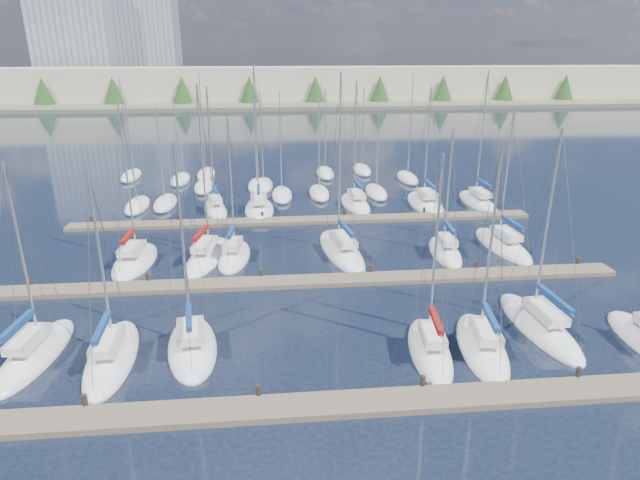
{
  "coord_description": "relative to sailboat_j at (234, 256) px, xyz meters",
  "views": [
    {
      "loc": [
        -3.1,
        -18.66,
        16.05
      ],
      "look_at": [
        0.0,
        14.0,
        4.0
      ],
      "focal_mm": 30.0,
      "sensor_mm": 36.0,
      "label": 1
    }
  ],
  "objects": [
    {
      "name": "sailboat_e",
      "position": [
        14.55,
        -14.98,
        -0.0
      ],
      "size": [
        3.55,
        7.88,
        12.26
      ],
      "rotation": [
        0.0,
        0.0,
        -0.15
      ],
      "color": "white",
      "rests_on": "ground"
    },
    {
      "name": "sailboat_d",
      "position": [
        11.54,
        -15.08,
        0.0
      ],
      "size": [
        2.92,
        7.19,
        11.75
      ],
      "rotation": [
        0.0,
        0.0,
        -0.11
      ],
      "color": "white",
      "rests_on": "ground"
    },
    {
      "name": "sailboat_j",
      "position": [
        0.0,
        0.0,
        0.0
      ],
      "size": [
        2.95,
        7.02,
        11.79
      ],
      "rotation": [
        0.0,
        0.0,
        -0.08
      ],
      "color": "white",
      "rests_on": "ground"
    },
    {
      "name": "sailboat_r",
      "position": [
        25.09,
        13.17,
        0.0
      ],
      "size": [
        2.66,
        8.85,
        14.35
      ],
      "rotation": [
        0.0,
        0.0,
        0.01
      ],
      "color": "white",
      "rests_on": "ground"
    },
    {
      "name": "dock_near",
      "position": [
        6.18,
        -19.29,
        -0.04
      ],
      "size": [
        44.0,
        1.93,
        1.1
      ],
      "color": "#6B5E4C",
      "rests_on": "ground"
    },
    {
      "name": "ground",
      "position": [
        6.18,
        38.7,
        -0.19
      ],
      "size": [
        400.0,
        400.0,
        0.0
      ],
      "primitive_type": "plane",
      "color": "#181F30",
      "rests_on": "ground"
    },
    {
      "name": "sailboat_h",
      "position": [
        -7.65,
        -0.27,
        -0.01
      ],
      "size": [
        3.3,
        7.69,
        12.77
      ],
      "rotation": [
        0.0,
        0.0,
        -0.06
      ],
      "color": "white",
      "rests_on": "ground"
    },
    {
      "name": "sailboat_l",
      "position": [
        17.04,
        -0.65,
        -0.01
      ],
      "size": [
        2.75,
        6.98,
        10.71
      ],
      "rotation": [
        0.0,
        0.0,
        -0.08
      ],
      "color": "white",
      "rests_on": "ground"
    },
    {
      "name": "shoreline",
      "position": [
        -7.11,
        128.47,
        7.25
      ],
      "size": [
        400.0,
        60.0,
        38.0
      ],
      "color": "#666B51",
      "rests_on": "ground"
    },
    {
      "name": "sailboat_p",
      "position": [
        11.95,
        13.84,
        -0.0
      ],
      "size": [
        3.17,
        7.98,
        13.31
      ],
      "rotation": [
        0.0,
        0.0,
        0.07
      ],
      "color": "white",
      "rests_on": "ground"
    },
    {
      "name": "sailboat_a",
      "position": [
        -10.0,
        -13.47,
        -0.01
      ],
      "size": [
        3.14,
        8.06,
        11.43
      ],
      "rotation": [
        0.0,
        0.0,
        -0.1
      ],
      "color": "white",
      "rests_on": "ground"
    },
    {
      "name": "sailboat_k",
      "position": [
        8.67,
        0.39,
        -0.0
      ],
      "size": [
        4.04,
        10.24,
        14.89
      ],
      "rotation": [
        0.0,
        0.0,
        0.14
      ],
      "color": "white",
      "rests_on": "ground"
    },
    {
      "name": "sailboat_o",
      "position": [
        1.84,
        12.75,
        0.0
      ],
      "size": [
        3.05,
        8.1,
        15.01
      ],
      "rotation": [
        0.0,
        0.0,
        0.01
      ],
      "color": "white",
      "rests_on": "ground"
    },
    {
      "name": "sailboat_m",
      "position": [
        22.33,
        0.38,
        -0.01
      ],
      "size": [
        3.24,
        8.87,
        12.15
      ],
      "rotation": [
        0.0,
        0.0,
        0.06
      ],
      "color": "white",
      "rests_on": "ground"
    },
    {
      "name": "sailboat_n",
      "position": [
        -2.61,
        13.06,
        0.01
      ],
      "size": [
        3.53,
        7.39,
        13.03
      ],
      "rotation": [
        0.0,
        0.0,
        0.2
      ],
      "color": "white",
      "rests_on": "ground"
    },
    {
      "name": "dock_far",
      "position": [
        6.18,
        8.71,
        -0.04
      ],
      "size": [
        44.0,
        1.93,
        1.1
      ],
      "color": "#6B5E4C",
      "rests_on": "ground"
    },
    {
      "name": "distant_boats",
      "position": [
        1.84,
        22.46,
        0.1
      ],
      "size": [
        36.93,
        20.75,
        13.3
      ],
      "color": "#9EA0A5",
      "rests_on": "ground"
    },
    {
      "name": "sailboat_f",
      "position": [
        18.84,
        -13.05,
        -0.01
      ],
      "size": [
        2.86,
        8.88,
        12.58
      ],
      "rotation": [
        0.0,
        0.0,
        0.05
      ],
      "color": "white",
      "rests_on": "ground"
    },
    {
      "name": "sailboat_i",
      "position": [
        -2.15,
        0.13,
        0.01
      ],
      "size": [
        4.03,
        8.96,
        14.11
      ],
      "rotation": [
        0.0,
        0.0,
        -0.19
      ],
      "color": "white",
      "rests_on": "ground"
    },
    {
      "name": "sailboat_b",
      "position": [
        -5.77,
        -14.11,
        -0.01
      ],
      "size": [
        2.88,
        8.1,
        11.19
      ],
      "rotation": [
        0.0,
        0.0,
        0.05
      ],
      "color": "white",
      "rests_on": "ground"
    },
    {
      "name": "sailboat_q",
      "position": [
        19.4,
        13.31,
        -0.02
      ],
      "size": [
        3.21,
        8.96,
        12.84
      ],
      "rotation": [
        0.0,
        0.0,
        -0.01
      ],
      "color": "white",
      "rests_on": "ground"
    },
    {
      "name": "dock_mid",
      "position": [
        6.18,
        -5.29,
        -0.04
      ],
      "size": [
        44.0,
        1.93,
        1.1
      ],
      "color": "#6B5E4C",
      "rests_on": "ground"
    },
    {
      "name": "sailboat_c",
      "position": [
        -1.57,
        -13.47,
        -0.01
      ],
      "size": [
        3.64,
        7.48,
        12.19
      ],
      "rotation": [
        0.0,
        0.0,
        0.14
      ],
      "color": "white",
      "rests_on": "ground"
    }
  ]
}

